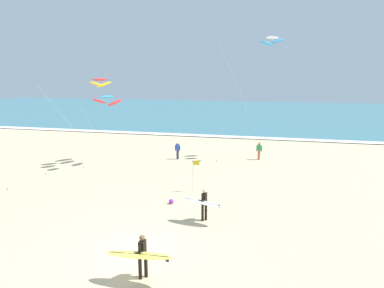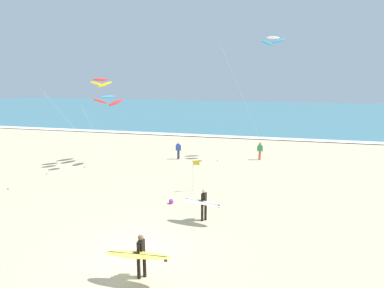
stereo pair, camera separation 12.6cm
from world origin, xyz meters
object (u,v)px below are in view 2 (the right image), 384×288
(surfer_lead, at_px, (139,254))
(bystander_green_top, at_px, (260,151))
(kite_arc_ivory_high, at_px, (273,41))
(beach_ball, at_px, (171,201))
(surfer_trailing, at_px, (203,202))
(kite_arc_cobalt_near, at_px, (108,100))
(lifeguard_flag, at_px, (194,172))
(kite_arc_scarlet_mid, at_px, (101,83))
(bystander_blue_top, at_px, (178,150))

(surfer_lead, xyz_separation_m, bystander_green_top, (3.44, 19.10, -0.24))
(kite_arc_ivory_high, relative_size, beach_ball, 37.89)
(surfer_trailing, bearing_deg, kite_arc_ivory_high, 78.63)
(surfer_trailing, distance_m, kite_arc_cobalt_near, 14.90)
(surfer_lead, relative_size, kite_arc_ivory_high, 0.23)
(kite_arc_ivory_high, bearing_deg, lifeguard_flag, -113.51)
(kite_arc_ivory_high, bearing_deg, bystander_green_top, -128.43)
(kite_arc_ivory_high, bearing_deg, kite_arc_cobalt_near, -160.62)
(bystander_green_top, distance_m, lifeguard_flag, 10.10)
(kite_arc_ivory_high, bearing_deg, kite_arc_scarlet_mid, -155.05)
(beach_ball, bearing_deg, bystander_green_top, 68.80)
(surfer_lead, height_order, beach_ball, surfer_lead)
(surfer_trailing, xyz_separation_m, kite_arc_scarlet_mid, (-10.06, 8.50, 5.75))
(bystander_green_top, height_order, lifeguard_flag, lifeguard_flag)
(bystander_blue_top, bearing_deg, kite_arc_cobalt_near, -156.86)
(lifeguard_flag, bearing_deg, surfer_trailing, -70.89)
(surfer_trailing, relative_size, bystander_blue_top, 1.37)
(kite_arc_scarlet_mid, height_order, kite_arc_ivory_high, kite_arc_ivory_high)
(surfer_trailing, bearing_deg, kite_arc_cobalt_near, 136.11)
(kite_arc_scarlet_mid, bearing_deg, kite_arc_cobalt_near, 99.02)
(surfer_lead, distance_m, beach_ball, 7.47)
(kite_arc_scarlet_mid, bearing_deg, bystander_green_top, 22.91)
(kite_arc_cobalt_near, xyz_separation_m, bystander_green_top, (12.55, 3.81, -4.52))
(kite_arc_cobalt_near, relative_size, beach_ball, 20.45)
(kite_arc_ivory_high, bearing_deg, beach_ball, -112.52)
(bystander_blue_top, relative_size, beach_ball, 5.68)
(surfer_trailing, bearing_deg, beach_ball, 139.74)
(bystander_green_top, xyz_separation_m, bystander_blue_top, (-7.10, -1.48, 0.00))
(lifeguard_flag, relative_size, beach_ball, 7.50)
(beach_ball, bearing_deg, bystander_blue_top, 103.87)
(kite_arc_scarlet_mid, bearing_deg, surfer_lead, -57.39)
(surfer_lead, bearing_deg, beach_ball, 98.67)
(lifeguard_flag, bearing_deg, bystander_blue_top, 112.92)
(surfer_trailing, xyz_separation_m, kite_arc_ivory_high, (2.93, 14.54, 9.19))
(surfer_lead, distance_m, lifeguard_flag, 9.75)
(surfer_trailing, height_order, lifeguard_flag, lifeguard_flag)
(surfer_lead, bearing_deg, kite_arc_cobalt_near, 120.79)
(bystander_blue_top, bearing_deg, lifeguard_flag, -67.08)
(kite_arc_ivory_high, xyz_separation_m, beach_ball, (-5.22, -12.60, -10.09))
(beach_ball, bearing_deg, kite_arc_ivory_high, 67.48)
(bystander_green_top, relative_size, lifeguard_flag, 0.76)
(kite_arc_cobalt_near, height_order, bystander_blue_top, kite_arc_cobalt_near)
(kite_arc_cobalt_near, bearing_deg, surfer_lead, -59.21)
(surfer_lead, distance_m, bystander_green_top, 19.40)
(bystander_green_top, distance_m, bystander_blue_top, 7.25)
(kite_arc_scarlet_mid, xyz_separation_m, beach_ball, (7.77, -6.55, -6.65))
(bystander_green_top, bearing_deg, kite_arc_scarlet_mid, -157.09)
(surfer_trailing, bearing_deg, bystander_blue_top, 111.59)
(kite_arc_ivory_high, relative_size, bystander_green_top, 6.67)
(kite_arc_scarlet_mid, bearing_deg, kite_arc_ivory_high, 24.95)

